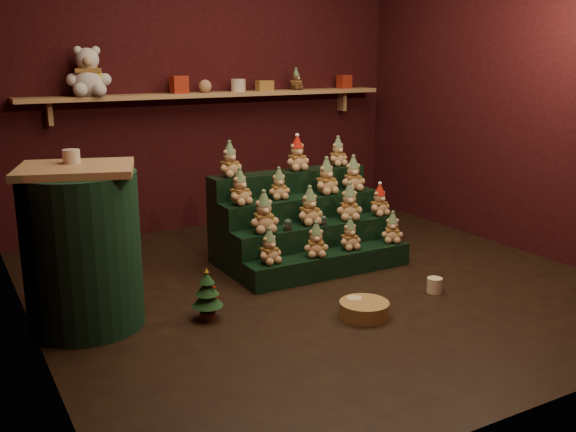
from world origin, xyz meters
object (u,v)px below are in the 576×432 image
mini_christmas_tree (207,294)px  riser_tier_front (330,264)px  mug_right (435,285)px  brown_bear (296,79)px  mug_left (354,305)px  white_bear (88,65)px  snow_globe_b (324,220)px  snow_globe_c (355,215)px  snow_globe_a (288,224)px  side_table (82,248)px  wicker_basket (364,309)px

mini_christmas_tree → riser_tier_front: bearing=16.0°
mini_christmas_tree → mug_right: mini_christmas_tree is taller
riser_tier_front → brown_bear: brown_bear is taller
mug_left → white_bear: 3.07m
snow_globe_b → mug_right: bearing=-64.3°
snow_globe_c → mug_left: bearing=-125.0°
snow_globe_a → snow_globe_c: snow_globe_a is taller
snow_globe_b → side_table: 1.91m
snow_globe_c → brown_bear: 1.90m
mug_left → brown_bear: (0.96, 2.43, 1.37)m
snow_globe_c → side_table: (-2.20, -0.20, 0.10)m
side_table → mug_left: side_table is taller
snow_globe_b → mug_left: snow_globe_b is taller
side_table → white_bear: bearing=91.6°
riser_tier_front → snow_globe_b: snow_globe_b is taller
white_bear → mug_left: bearing=-55.0°
snow_globe_a → mug_left: 0.94m
mug_left → brown_bear: size_ratio=0.49×
riser_tier_front → snow_globe_c: 0.49m
mini_christmas_tree → mug_right: (1.61, -0.36, -0.12)m
wicker_basket → mini_christmas_tree: bearing=152.6°
snow_globe_a → mug_right: snow_globe_a is taller
wicker_basket → brown_bear: (0.94, 2.53, 1.37)m
snow_globe_c → snow_globe_b: bearing=-180.0°
riser_tier_front → snow_globe_c: snow_globe_c is taller
snow_globe_a → wicker_basket: snow_globe_a is taller
snow_globe_c → mini_christmas_tree: snow_globe_c is taller
snow_globe_a → snow_globe_b: snow_globe_a is taller
mini_christmas_tree → brown_bear: (1.85, 2.06, 1.25)m
mug_right → wicker_basket: (-0.70, -0.11, -0.00)m
snow_globe_c → mug_right: (0.11, -0.85, -0.35)m
wicker_basket → white_bear: 3.15m
side_table → wicker_basket: bearing=-7.7°
white_bear → brown_bear: white_bear is taller
snow_globe_b → riser_tier_front: bearing=-104.0°
wicker_basket → side_table: bearing=154.7°
brown_bear → mini_christmas_tree: bearing=-151.6°
snow_globe_c → mug_right: snow_globe_c is taller
riser_tier_front → side_table: bearing=-178.7°
side_table → mini_christmas_tree: bearing=-4.9°
side_table → brown_bear: bearing=52.3°
snow_globe_b → snow_globe_c: size_ratio=0.89×
snow_globe_a → brown_bear: brown_bear is taller
snow_globe_a → wicker_basket: (0.03, -0.96, -0.36)m
snow_globe_b → white_bear: size_ratio=0.15×
snow_globe_a → side_table: 1.59m
mug_right → white_bear: 3.38m
snow_globe_b → snow_globe_c: snow_globe_c is taller
mug_right → snow_globe_c: bearing=97.3°
snow_globe_a → mini_christmas_tree: 1.03m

